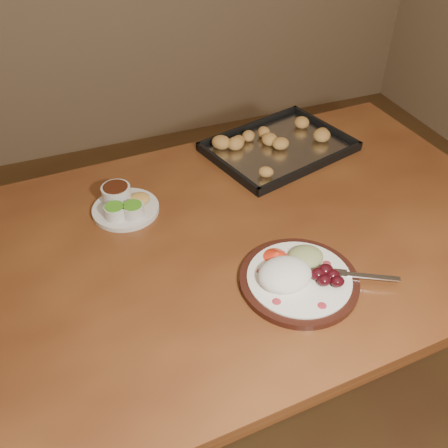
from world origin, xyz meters
name	(u,v)px	position (x,y,z in m)	size (l,w,h in m)	color
dining_table	(230,265)	(0.12, 0.19, 0.65)	(1.54, 0.97, 0.75)	brown
dinner_plate	(297,276)	(0.20, 0.00, 0.77)	(0.33, 0.26, 0.06)	black
condiment_saucer	(123,204)	(-0.09, 0.39, 0.77)	(0.17, 0.17, 0.06)	silver
baking_tray	(279,146)	(0.41, 0.51, 0.76)	(0.47, 0.39, 0.04)	black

